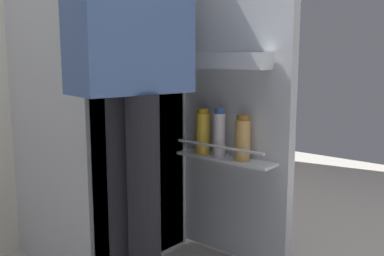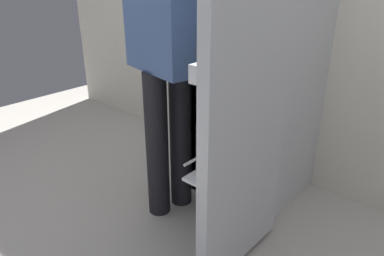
# 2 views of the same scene
# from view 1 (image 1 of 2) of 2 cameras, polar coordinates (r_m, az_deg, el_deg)

# --- Properties ---
(kitchen_wall) EXTENTS (4.40, 0.10, 2.41)m
(kitchen_wall) POSITION_cam_1_polar(r_m,az_deg,el_deg) (2.40, -17.41, 15.22)
(kitchen_wall) COLOR silver
(kitchen_wall) RESTS_ON ground_plane
(refrigerator) EXTENTS (0.64, 1.13, 1.61)m
(refrigerator) POSITION_cam_1_polar(r_m,az_deg,el_deg) (2.09, -10.47, 5.38)
(refrigerator) COLOR silver
(refrigerator) RESTS_ON ground_plane
(person) EXTENTS (0.54, 0.78, 1.62)m
(person) POSITION_cam_1_polar(r_m,az_deg,el_deg) (1.61, -7.74, 10.25)
(person) COLOR black
(person) RESTS_ON ground_plane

